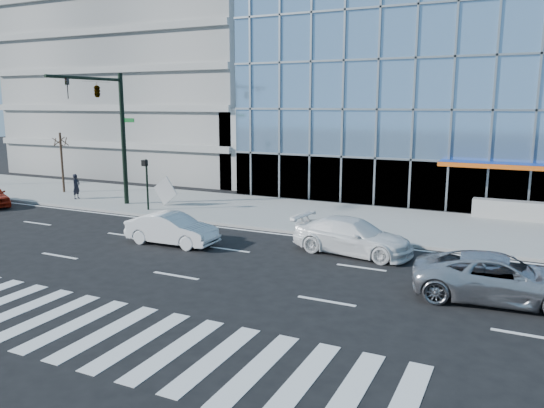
{
  "coord_description": "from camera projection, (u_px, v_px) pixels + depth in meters",
  "views": [
    {
      "loc": [
        11.54,
        -19.59,
        6.39
      ],
      "look_at": [
        0.64,
        3.0,
        1.6
      ],
      "focal_mm": 35.0,
      "sensor_mm": 36.0,
      "label": 1
    }
  ],
  "objects": [
    {
      "name": "ground",
      "position": [
        230.0,
        250.0,
        23.45
      ],
      "size": [
        160.0,
        160.0,
        0.0
      ],
      "primitive_type": "plane",
      "color": "black",
      "rests_on": "ground"
    },
    {
      "name": "sidewalk",
      "position": [
        300.0,
        214.0,
        30.52
      ],
      "size": [
        120.0,
        8.0,
        0.15
      ],
      "primitive_type": "cube",
      "color": "gray",
      "rests_on": "ground"
    },
    {
      "name": "parking_garage",
      "position": [
        186.0,
        66.0,
        53.11
      ],
      "size": [
        24.0,
        24.0,
        20.0
      ],
      "primitive_type": "cube",
      "color": "gray",
      "rests_on": "ground"
    },
    {
      "name": "ramp_block",
      "position": [
        279.0,
        147.0,
        41.37
      ],
      "size": [
        6.0,
        8.0,
        6.0
      ],
      "primitive_type": "cube",
      "color": "gray",
      "rests_on": "ground"
    },
    {
      "name": "tower_backdrop",
      "position": [
        281.0,
        2.0,
        93.67
      ],
      "size": [
        14.0,
        14.0,
        48.0
      ],
      "primitive_type": "cube",
      "color": "gray",
      "rests_on": "ground"
    },
    {
      "name": "traffic_signal",
      "position": [
        105.0,
        107.0,
        31.03
      ],
      "size": [
        1.14,
        5.74,
        8.0
      ],
      "color": "black",
      "rests_on": "sidewalk"
    },
    {
      "name": "ped_signal_post",
      "position": [
        146.0,
        177.0,
        31.05
      ],
      "size": [
        0.3,
        0.33,
        3.0
      ],
      "color": "black",
      "rests_on": "sidewalk"
    },
    {
      "name": "street_tree_near",
      "position": [
        60.0,
        141.0,
        37.06
      ],
      "size": [
        1.1,
        1.1,
        4.23
      ],
      "color": "#332319",
      "rests_on": "sidewalk"
    },
    {
      "name": "silver_suv",
      "position": [
        500.0,
        278.0,
        17.29
      ],
      "size": [
        5.71,
        3.04,
        1.53
      ],
      "primitive_type": "imported",
      "rotation": [
        0.0,
        0.0,
        1.66
      ],
      "color": "silver",
      "rests_on": "ground"
    },
    {
      "name": "white_suv",
      "position": [
        353.0,
        236.0,
        22.74
      ],
      "size": [
        5.44,
        2.71,
        1.52
      ],
      "primitive_type": "imported",
      "rotation": [
        0.0,
        0.0,
        1.46
      ],
      "color": "white",
      "rests_on": "ground"
    },
    {
      "name": "white_sedan",
      "position": [
        172.0,
        229.0,
        24.26
      ],
      "size": [
        4.37,
        1.6,
        1.43
      ],
      "primitive_type": "imported",
      "rotation": [
        0.0,
        0.0,
        1.59
      ],
      "color": "silver",
      "rests_on": "ground"
    },
    {
      "name": "pedestrian",
      "position": [
        76.0,
        186.0,
        34.92
      ],
      "size": [
        0.47,
        0.65,
        1.65
      ],
      "primitive_type": "imported",
      "rotation": [
        0.0,
        0.0,
        1.7
      ],
      "color": "black",
      "rests_on": "sidewalk"
    },
    {
      "name": "tilted_panel",
      "position": [
        165.0,
        191.0,
        32.63
      ],
      "size": [
        1.82,
        0.15,
        1.82
      ],
      "primitive_type": "cube",
      "rotation": [
        0.0,
        0.94,
        -0.05
      ],
      "color": "#A6A6A6",
      "rests_on": "sidewalk"
    }
  ]
}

